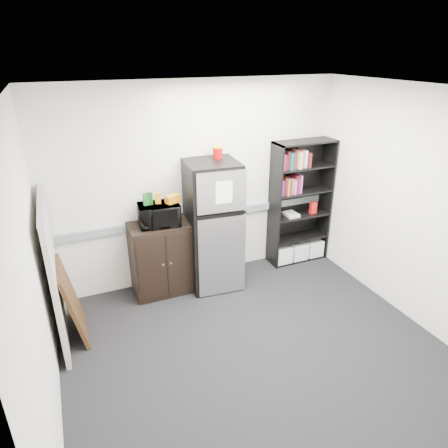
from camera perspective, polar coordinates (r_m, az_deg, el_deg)
name	(u,v)px	position (r m, az deg, el deg)	size (l,w,h in m)	color
floor	(254,347)	(4.63, 4.27, -17.12)	(4.00, 4.00, 0.00)	black
wall_back	(198,185)	(5.37, -3.79, 5.61)	(4.00, 0.02, 2.70)	silver
wall_right	(413,208)	(5.07, 25.37, 2.13)	(0.02, 3.50, 2.70)	silver
wall_left	(33,280)	(3.52, -25.64, -7.25)	(0.02, 3.50, 2.70)	silver
ceiling	(264,91)	(3.51, 5.68, 18.37)	(4.00, 3.50, 0.02)	white
electrical_raceway	(199,217)	(5.51, -3.56, 1.07)	(3.92, 0.05, 0.10)	gray
wall_note	(172,173)	(5.21, -7.49, 7.17)	(0.14, 0.00, 0.10)	white
bookshelf	(300,204)	(6.02, 10.80, 2.84)	(0.90, 0.34, 1.85)	black
cubicle_partition	(54,272)	(4.72, -23.12, -6.30)	(0.06, 1.30, 1.62)	#A6A193
cabinet	(162,258)	(5.34, -8.87, -4.85)	(0.78, 0.52, 0.98)	black
microwave	(159,215)	(5.06, -9.27, 1.33)	(0.50, 0.34, 0.28)	black
snack_box_a	(146,199)	(4.98, -11.09, 3.50)	(0.07, 0.05, 0.15)	#18561C
snack_box_b	(150,199)	(4.99, -10.59, 3.57)	(0.07, 0.05, 0.15)	#0C370F
snack_box_c	(158,198)	(5.01, -9.44, 3.69)	(0.07, 0.05, 0.14)	orange
snack_bag	(173,199)	(5.02, -7.34, 3.58)	(0.18, 0.10, 0.10)	orange
refrigerator	(213,226)	(5.28, -1.65, -0.26)	(0.71, 0.73, 1.74)	black
coffee_can	(218,151)	(5.13, -0.91, 10.34)	(0.13, 0.13, 0.17)	#A00707
framed_poster	(72,300)	(4.83, -20.84, -10.15)	(0.21, 0.70, 0.89)	black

